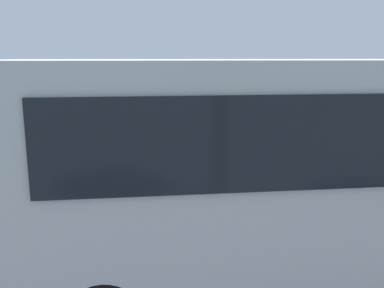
% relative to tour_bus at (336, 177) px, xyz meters
% --- Properties ---
extents(ground_plane, '(80.00, 80.00, 0.00)m').
position_rel_tour_bus_xyz_m(ground_plane, '(0.88, -5.44, -1.64)').
color(ground_plane, '#38383D').
extents(tour_bus, '(9.08, 2.73, 3.25)m').
position_rel_tour_bus_xyz_m(tour_bus, '(0.00, 0.00, 0.00)').
color(tour_bus, silver).
rests_on(tour_bus, ground_plane).
extents(spectator_far_left, '(0.58, 0.37, 1.75)m').
position_rel_tour_bus_xyz_m(spectator_far_left, '(-1.87, -3.14, -0.60)').
color(spectator_far_left, black).
rests_on(spectator_far_left, ground_plane).
extents(spectator_left, '(0.57, 0.32, 1.65)m').
position_rel_tour_bus_xyz_m(spectator_left, '(-0.86, -3.16, -0.67)').
color(spectator_left, black).
rests_on(spectator_left, ground_plane).
extents(spectator_centre, '(0.58, 0.34, 1.69)m').
position_rel_tour_bus_xyz_m(spectator_centre, '(0.35, -2.83, -0.64)').
color(spectator_centre, '#473823').
rests_on(spectator_centre, ground_plane).
extents(spectator_right, '(0.58, 0.37, 1.75)m').
position_rel_tour_bus_xyz_m(spectator_right, '(1.23, -2.68, -0.60)').
color(spectator_right, black).
rests_on(spectator_right, ground_plane).
extents(spectator_far_right, '(0.58, 0.33, 1.67)m').
position_rel_tour_bus_xyz_m(spectator_far_right, '(2.49, -2.86, -0.65)').
color(spectator_far_right, black).
rests_on(spectator_far_right, ground_plane).
extents(parked_motorcycle_silver, '(2.04, 0.65, 0.99)m').
position_rel_tour_bus_xyz_m(parked_motorcycle_silver, '(-0.15, -2.08, -1.16)').
color(parked_motorcycle_silver, black).
rests_on(parked_motorcycle_silver, ground_plane).
extents(stunt_motorcycle, '(1.97, 0.85, 1.69)m').
position_rel_tour_bus_xyz_m(stunt_motorcycle, '(3.98, -7.87, -0.64)').
color(stunt_motorcycle, black).
rests_on(stunt_motorcycle, ground_plane).
extents(bay_line_a, '(0.25, 4.70, 0.01)m').
position_rel_tour_bus_xyz_m(bay_line_a, '(-2.30, -6.85, -1.64)').
color(bay_line_a, white).
rests_on(bay_line_a, ground_plane).
extents(bay_line_b, '(0.25, 4.69, 0.01)m').
position_rel_tour_bus_xyz_m(bay_line_b, '(0.31, -6.85, -1.64)').
color(bay_line_b, white).
rests_on(bay_line_b, ground_plane).
extents(bay_line_c, '(0.25, 4.73, 0.01)m').
position_rel_tour_bus_xyz_m(bay_line_c, '(2.91, -6.85, -1.64)').
color(bay_line_c, white).
rests_on(bay_line_c, ground_plane).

